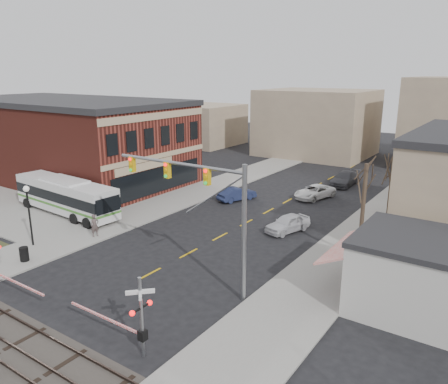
# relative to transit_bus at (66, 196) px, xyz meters

# --- Properties ---
(ground) EXTENTS (160.00, 160.00, 0.00)m
(ground) POSITION_rel_transit_bus_xyz_m (14.93, -6.71, -1.78)
(ground) COLOR black
(ground) RESTS_ON ground
(sidewalk_west) EXTENTS (5.00, 60.00, 0.12)m
(sidewalk_west) POSITION_rel_transit_bus_xyz_m (5.43, 13.29, -1.72)
(sidewalk_west) COLOR gray
(sidewalk_west) RESTS_ON ground
(sidewalk_east) EXTENTS (5.00, 60.00, 0.12)m
(sidewalk_east) POSITION_rel_transit_bus_xyz_m (24.43, 13.29, -1.72)
(sidewalk_east) COLOR gray
(sidewalk_east) RESTS_ON ground
(plaza_west) EXTENTS (20.00, 10.00, 0.11)m
(plaza_west) POSITION_rel_transit_bus_xyz_m (-7.07, -1.71, -1.73)
(plaza_west) COLOR gray
(plaza_west) RESTS_ON ground
(ballast_strip) EXTENTS (160.00, 5.00, 0.06)m
(ballast_strip) POSITION_rel_transit_bus_xyz_m (14.93, -14.71, -1.75)
(ballast_strip) COLOR #332D28
(ballast_strip) RESTS_ON ground
(rail_tracks) EXTENTS (160.00, 3.91, 0.14)m
(rail_tracks) POSITION_rel_transit_bus_xyz_m (14.93, -14.71, -1.66)
(rail_tracks) COLOR #2D231E
(rail_tracks) RESTS_ON ground
(brick_building) EXTENTS (30.40, 15.40, 9.60)m
(brick_building) POSITION_rel_transit_bus_xyz_m (-12.05, 9.29, 3.03)
(brick_building) COLOR maroon
(brick_building) RESTS_ON ground
(awning_shop) EXTENTS (9.74, 6.20, 4.30)m
(awning_shop) POSITION_rel_transit_bus_xyz_m (30.90, 0.29, 0.38)
(awning_shop) COLOR beige
(awning_shop) RESTS_ON ground
(tree_east_a) EXTENTS (0.28, 0.28, 6.75)m
(tree_east_a) POSITION_rel_transit_bus_xyz_m (25.43, 5.29, 1.71)
(tree_east_a) COLOR #382B21
(tree_east_a) RESTS_ON sidewalk_east
(tree_east_b) EXTENTS (0.28, 0.28, 6.30)m
(tree_east_b) POSITION_rel_transit_bus_xyz_m (25.73, 11.29, 1.49)
(tree_east_b) COLOR #382B21
(tree_east_b) RESTS_ON sidewalk_east
(tree_east_c) EXTENTS (0.28, 0.28, 7.20)m
(tree_east_c) POSITION_rel_transit_bus_xyz_m (25.93, 19.29, 1.94)
(tree_east_c) COLOR #382B21
(tree_east_c) RESTS_ON sidewalk_east
(transit_bus) EXTENTS (12.38, 3.35, 3.15)m
(transit_bus) POSITION_rel_transit_bus_xyz_m (0.00, 0.00, 0.00)
(transit_bus) COLOR silver
(transit_bus) RESTS_ON ground
(traffic_signal_mast) EXTENTS (9.47, 0.30, 8.00)m
(traffic_signal_mast) POSITION_rel_transit_bus_xyz_m (19.08, -4.10, 3.93)
(traffic_signal_mast) COLOR gray
(traffic_signal_mast) RESTS_ON ground
(rr_crossing_east) EXTENTS (5.60, 1.36, 4.00)m
(rr_crossing_east) POSITION_rel_transit_bus_xyz_m (20.22, -11.11, 0.18)
(rr_crossing_east) COLOR gray
(rr_crossing_east) RESTS_ON ground
(street_lamp) EXTENTS (0.44, 0.44, 4.62)m
(street_lamp) POSITION_rel_transit_bus_xyz_m (4.43, -6.32, 1.61)
(street_lamp) COLOR black
(street_lamp) RESTS_ON sidewalk_west
(trash_bin) EXTENTS (0.60, 0.60, 0.99)m
(trash_bin) POSITION_rel_transit_bus_xyz_m (6.54, -8.30, -1.17)
(trash_bin) COLOR black
(trash_bin) RESTS_ON sidewalk_west
(car_a) EXTENTS (2.85, 4.50, 1.43)m
(car_a) POSITION_rel_transit_bus_xyz_m (18.83, 7.42, -1.07)
(car_a) COLOR silver
(car_a) RESTS_ON ground
(car_b) EXTENTS (2.80, 4.41, 1.37)m
(car_b) POSITION_rel_transit_bus_xyz_m (10.51, 12.62, -1.10)
(car_b) COLOR #1C2548
(car_b) RESTS_ON ground
(car_c) EXTENTS (3.46, 5.28, 1.35)m
(car_c) POSITION_rel_transit_bus_xyz_m (16.76, 17.82, -1.11)
(car_c) COLOR white
(car_c) RESTS_ON ground
(car_d) EXTENTS (2.25, 5.38, 1.55)m
(car_d) POSITION_rel_transit_bus_xyz_m (17.47, 24.87, -1.01)
(car_d) COLOR #424348
(car_d) RESTS_ON ground
(pedestrian_near) EXTENTS (0.59, 0.75, 1.80)m
(pedestrian_near) POSITION_rel_transit_bus_xyz_m (6.88, -2.45, -0.76)
(pedestrian_near) COLOR #524442
(pedestrian_near) RESTS_ON sidewalk_west
(pedestrian_far) EXTENTS (1.10, 1.17, 1.93)m
(pedestrian_far) POSITION_rel_transit_bus_xyz_m (3.91, 0.45, -0.70)
(pedestrian_far) COLOR #34415B
(pedestrian_far) RESTS_ON sidewalk_west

